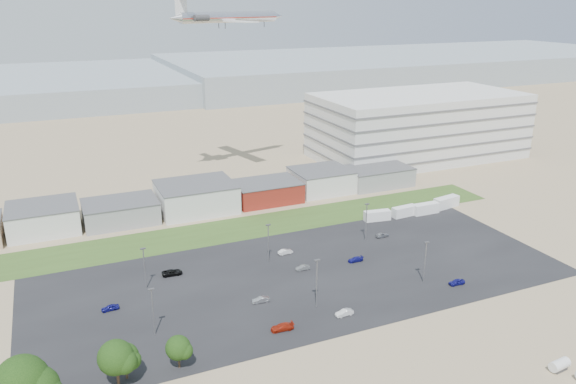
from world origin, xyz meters
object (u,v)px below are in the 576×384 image
parked_car_5 (110,308)px  parked_car_12 (355,259)px  storage_tank_nw (560,365)px  parked_car_13 (344,313)px  box_trailer_a (377,216)px  parked_car_11 (285,252)px  parked_car_4 (261,300)px  parked_car_7 (303,268)px  airliner (229,17)px  parked_car_3 (282,327)px  parked_car_8 (382,235)px  parked_car_9 (172,272)px  parked_car_2 (457,282)px

parked_car_5 → parked_car_12: 56.71m
storage_tank_nw → parked_car_13: storage_tank_nw is taller
box_trailer_a → parked_car_11: box_trailer_a is taller
parked_car_4 → parked_car_12: 29.06m
parked_car_7 → airliner: bearing=174.6°
parked_car_3 → parked_car_8: parked_car_3 is taller
parked_car_9 → parked_car_11: bearing=-86.3°
parked_car_5 → parked_car_9: bearing=121.7°
parked_car_9 → airliner: bearing=-25.6°
parked_car_9 → parked_car_12: size_ratio=1.23×
parked_car_4 → parked_car_12: bearing=112.6°
storage_tank_nw → parked_car_3: bearing=141.9°
parked_car_4 → parked_car_12: size_ratio=0.95×
parked_car_9 → parked_car_5: bearing=128.4°
airliner → parked_car_9: airliner is taller
parked_car_7 → parked_car_2: bearing=55.4°
box_trailer_a → parked_car_9: size_ratio=1.64×
parked_car_5 → box_trailer_a: bearing=102.2°
parked_car_2 → parked_car_13: size_ratio=0.99×
parked_car_8 → parked_car_11: bearing=86.8°
storage_tank_nw → parked_car_13: bearing=129.9°
airliner → parked_car_5: 105.21m
storage_tank_nw → parked_car_12: (-10.64, 50.07, -0.54)m
storage_tank_nw → parked_car_8: 60.05m
parked_car_3 → parked_car_4: size_ratio=1.24×
box_trailer_a → parked_car_11: size_ratio=2.04×
parked_car_2 → parked_car_5: size_ratio=1.05×
parked_car_7 → parked_car_9: parked_car_9 is taller
box_trailer_a → parked_car_4: 55.28m
parked_car_2 → parked_car_5: parked_car_2 is taller
parked_car_7 → parked_car_12: size_ratio=0.90×
parked_car_12 → parked_car_13: (-14.28, -20.26, 0.07)m
parked_car_8 → parked_car_11: size_ratio=0.97×
parked_car_4 → parked_car_5: bearing=-103.0°
box_trailer_a → parked_car_7: size_ratio=2.24×
box_trailer_a → parked_car_9: (-60.87, -10.04, -0.78)m
parked_car_5 → parked_car_7: bearing=88.0°
box_trailer_a → parked_car_4: size_ratio=2.10×
box_trailer_a → parked_car_13: bearing=-121.0°
parked_car_4 → parked_car_9: 24.11m
parked_car_7 → parked_car_12: (13.48, -1.06, -0.01)m
storage_tank_nw → parked_car_7: bearing=115.3°
parked_car_8 → parked_car_13: size_ratio=0.97×
parked_car_7 → parked_car_11: 9.50m
parked_car_9 → parked_car_13: parked_car_9 is taller
parked_car_5 → parked_car_11: size_ratio=0.94×
parked_car_9 → storage_tank_nw: bearing=-135.3°
parked_car_13 → parked_car_8: bearing=134.4°
parked_car_4 → parked_car_7: bearing=129.8°
airliner → parked_car_11: airliner is taller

